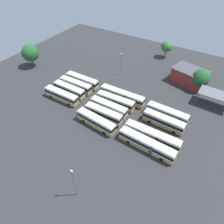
% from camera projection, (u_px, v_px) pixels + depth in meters
% --- Properties ---
extents(ground_plane, '(112.84, 112.84, 0.00)m').
position_uv_depth(ground_plane, '(109.00, 112.00, 65.28)').
color(ground_plane, '#333335').
extents(bus_row0_slot0, '(12.48, 2.84, 3.43)m').
position_uv_depth(bus_row0_slot0, '(167.00, 113.00, 61.98)').
color(bus_row0_slot0, silver).
rests_on(bus_row0_slot0, ground_plane).
extents(bus_row0_slot1, '(12.17, 2.92, 3.43)m').
position_uv_depth(bus_row0_slot1, '(164.00, 121.00, 59.54)').
color(bus_row0_slot1, silver).
rests_on(bus_row0_slot1, ground_plane).
extents(bus_row0_slot3, '(15.46, 2.63, 3.43)m').
position_uv_depth(bus_row0_slot3, '(152.00, 136.00, 55.43)').
color(bus_row0_slot3, silver).
rests_on(bus_row0_slot3, ground_plane).
extents(bus_row0_slot4, '(15.56, 3.37, 3.43)m').
position_uv_depth(bus_row0_slot4, '(147.00, 144.00, 53.29)').
color(bus_row0_slot4, silver).
rests_on(bus_row0_slot4, ground_plane).
extents(bus_row1_slot0, '(15.48, 2.71, 3.43)m').
position_uv_depth(bus_row1_slot0, '(122.00, 96.00, 68.41)').
color(bus_row1_slot0, silver).
rests_on(bus_row1_slot0, ground_plane).
extents(bus_row1_slot1, '(12.69, 2.88, 3.43)m').
position_uv_depth(bus_row1_slot1, '(115.00, 101.00, 66.31)').
color(bus_row1_slot1, silver).
rests_on(bus_row1_slot1, ground_plane).
extents(bus_row1_slot2, '(12.34, 2.72, 3.43)m').
position_uv_depth(bus_row1_slot2, '(109.00, 107.00, 64.09)').
color(bus_row1_slot2, silver).
rests_on(bus_row1_slot2, ground_plane).
extents(bus_row1_slot3, '(11.94, 2.61, 3.43)m').
position_uv_depth(bus_row1_slot3, '(104.00, 114.00, 61.91)').
color(bus_row1_slot3, silver).
rests_on(bus_row1_slot3, ground_plane).
extents(bus_row1_slot4, '(12.83, 3.64, 3.43)m').
position_uv_depth(bus_row1_slot4, '(96.00, 121.00, 59.50)').
color(bus_row1_slot4, silver).
rests_on(bus_row1_slot4, ground_plane).
extents(bus_row2_slot0, '(12.95, 2.62, 3.43)m').
position_uv_depth(bus_row2_slot0, '(82.00, 80.00, 75.01)').
color(bus_row2_slot0, silver).
rests_on(bus_row2_slot0, ground_plane).
extents(bus_row2_slot1, '(12.45, 2.63, 3.43)m').
position_uv_depth(bus_row2_slot1, '(76.00, 85.00, 72.91)').
color(bus_row2_slot1, silver).
rests_on(bus_row2_slot1, ground_plane).
extents(bus_row2_slot2, '(11.96, 2.76, 3.43)m').
position_uv_depth(bus_row2_slot2, '(69.00, 90.00, 70.84)').
color(bus_row2_slot2, silver).
rests_on(bus_row2_slot2, ground_plane).
extents(bus_row2_slot3, '(12.51, 2.58, 3.43)m').
position_uv_depth(bus_row2_slot3, '(62.00, 95.00, 68.45)').
color(bus_row2_slot3, silver).
rests_on(bus_row2_slot3, ground_plane).
extents(depot_building, '(13.22, 10.27, 5.45)m').
position_uv_depth(depot_building, '(189.00, 76.00, 75.44)').
color(depot_building, maroon).
rests_on(depot_building, ground_plane).
extents(maintenance_shelter, '(10.81, 5.79, 4.37)m').
position_uv_depth(maintenance_shelter, '(217.00, 95.00, 64.96)').
color(maintenance_shelter, slate).
rests_on(maintenance_shelter, ground_plane).
extents(lamp_post_near_entrance, '(0.56, 0.28, 8.69)m').
position_uv_depth(lamp_post_near_entrance, '(121.00, 63.00, 78.32)').
color(lamp_post_near_entrance, slate).
rests_on(lamp_post_near_entrance, ground_plane).
extents(lamp_post_far_corner, '(0.56, 0.28, 9.34)m').
position_uv_depth(lamp_post_far_corner, '(74.00, 182.00, 41.88)').
color(lamp_post_far_corner, slate).
rests_on(lamp_post_far_corner, ground_plane).
extents(tree_northwest, '(6.55, 6.55, 9.02)m').
position_uv_depth(tree_northwest, '(30.00, 53.00, 82.34)').
color(tree_northwest, brown).
rests_on(tree_northwest, ground_plane).
extents(tree_west_edge, '(5.95, 5.95, 7.76)m').
position_uv_depth(tree_west_edge, '(201.00, 78.00, 70.84)').
color(tree_west_edge, brown).
rests_on(tree_west_edge, ground_plane).
extents(tree_northeast, '(4.74, 4.74, 7.32)m').
position_uv_depth(tree_northeast, '(167.00, 46.00, 88.67)').
color(tree_northeast, brown).
rests_on(tree_northeast, ground_plane).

